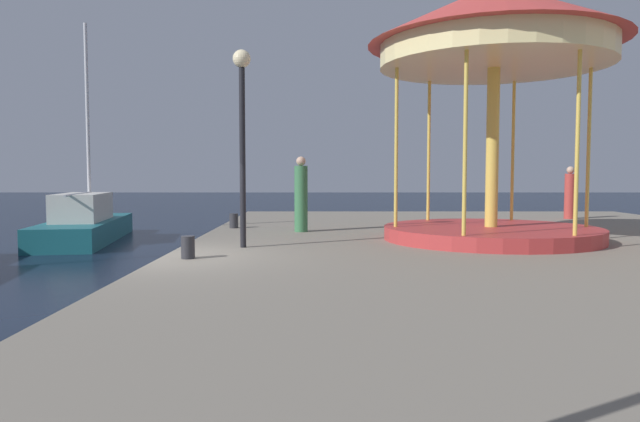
% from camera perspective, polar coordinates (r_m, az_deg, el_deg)
% --- Properties ---
extents(ground_plane, '(120.00, 120.00, 0.00)m').
position_cam_1_polar(ground_plane, '(11.11, -15.24, -8.38)').
color(ground_plane, black).
extents(quay_dock, '(14.50, 24.86, 0.80)m').
position_cam_1_polar(quay_dock, '(11.52, 22.36, -6.07)').
color(quay_dock, gray).
rests_on(quay_dock, ground).
extents(sailboat_teal, '(2.99, 7.05, 7.48)m').
position_cam_1_polar(sailboat_teal, '(21.19, -22.27, -1.13)').
color(sailboat_teal, '#19606B').
rests_on(sailboat_teal, ground).
extents(carousel, '(5.61, 5.61, 5.67)m').
position_cam_1_polar(carousel, '(13.88, 16.57, 14.98)').
color(carousel, '#B23333').
rests_on(carousel, quay_dock).
extents(lamp_post_mid_promenade, '(0.36, 0.36, 3.96)m').
position_cam_1_polar(lamp_post_mid_promenade, '(11.89, -7.81, 9.65)').
color(lamp_post_mid_promenade, black).
rests_on(lamp_post_mid_promenade, quay_dock).
extents(bollard_center, '(0.24, 0.24, 0.40)m').
position_cam_1_polar(bollard_center, '(10.52, -12.99, -3.49)').
color(bollard_center, '#2D2D33').
rests_on(bollard_center, quay_dock).
extents(bollard_north, '(0.24, 0.24, 0.40)m').
position_cam_1_polar(bollard_north, '(16.16, -8.62, -0.96)').
color(bollard_north, '#2D2D33').
rests_on(bollard_north, quay_dock).
extents(person_by_the_water, '(0.34, 0.34, 1.94)m').
position_cam_1_polar(person_by_the_water, '(14.95, -2.03, 1.44)').
color(person_by_the_water, '#387247').
rests_on(person_by_the_water, quay_dock).
extents(person_far_corner, '(0.34, 0.34, 1.73)m').
position_cam_1_polar(person_far_corner, '(20.90, 23.15, 1.52)').
color(person_far_corner, '#B23833').
rests_on(person_far_corner, quay_dock).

